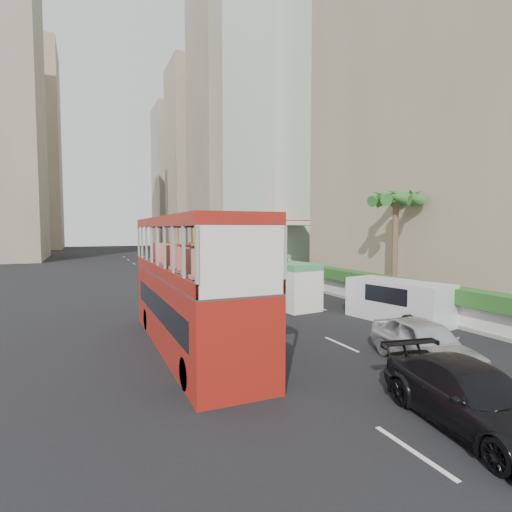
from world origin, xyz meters
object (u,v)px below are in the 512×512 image
van_asset (238,288)px  panel_van_far (231,264)px  double_decker_bus (190,283)px  car_silver_lane_b (424,365)px  car_silver_lane_a (243,315)px  car_black (472,428)px  panel_van_near (398,301)px  minibus_far (262,269)px  minibus_near (279,283)px  shell_station (284,246)px  palm_tree (395,249)px

van_asset → panel_van_far: (2.58, 8.78, 1.07)m
double_decker_bus → car_silver_lane_b: size_ratio=2.39×
car_silver_lane_a → car_black: car_silver_lane_a is taller
car_silver_lane_a → van_asset: bearing=73.6°
double_decker_bus → panel_van_near: bearing=1.2°
van_asset → minibus_far: minibus_far is taller
car_black → van_asset: car_black is taller
car_silver_lane_a → car_black: 13.51m
panel_van_near → double_decker_bus: bearing=170.1°
double_decker_bus → minibus_far: 18.38m
double_decker_bus → minibus_far: double_decker_bus is taller
minibus_near → minibus_far: minibus_near is taller
shell_station → minibus_far: bearing=-128.4°
panel_van_far → palm_tree: palm_tree is taller
panel_van_far → van_asset: bearing=-111.0°
minibus_far → shell_station: (6.03, 7.62, 1.46)m
double_decker_bus → van_asset: bearing=62.4°
car_silver_lane_a → car_silver_lane_b: car_silver_lane_b is taller
car_silver_lane_a → minibus_near: (3.05, 1.81, 1.33)m
car_black → minibus_far: bearing=86.1°
car_black → van_asset: bearing=91.9°
car_silver_lane_a → car_black: (0.34, -13.51, 0.00)m
car_silver_lane_a → shell_station: size_ratio=0.59×
car_black → minibus_near: bearing=89.1°
minibus_near → car_silver_lane_b: bearing=-98.7°
minibus_far → palm_tree: bearing=-78.1°
minibus_far → panel_van_far: (-0.11, 7.35, -0.22)m
panel_van_near → shell_station: shell_station is taller
minibus_near → minibus_far: 9.31m
double_decker_bus → van_asset: size_ratio=2.32×
palm_tree → panel_van_near: bearing=-130.4°
double_decker_bus → minibus_far: size_ratio=1.90×
minibus_near → double_decker_bus: bearing=-144.3°
car_silver_lane_b → van_asset: (0.56, 19.09, 0.00)m
palm_tree → panel_van_far: bearing=101.9°
minibus_near → palm_tree: bearing=-27.6°
panel_van_near → panel_van_far: size_ratio=0.95×
minibus_far → shell_station: 9.82m
minibus_far → shell_station: shell_station is taller
panel_van_near → palm_tree: (3.22, 3.78, 2.36)m
car_silver_lane_b → palm_tree: 12.04m
panel_van_near → palm_tree: size_ratio=0.79×
panel_van_near → car_black: bearing=-135.6°
minibus_near → panel_van_far: size_ratio=1.13×
double_decker_bus → panel_van_far: 24.82m
car_silver_lane_b → panel_van_far: panel_van_far is taller
van_asset → shell_station: size_ratio=0.59×
double_decker_bus → minibus_far: bearing=57.0°
minibus_near → shell_station: (8.90, 16.47, 1.42)m
double_decker_bus → panel_van_far: (9.87, 22.73, -1.46)m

